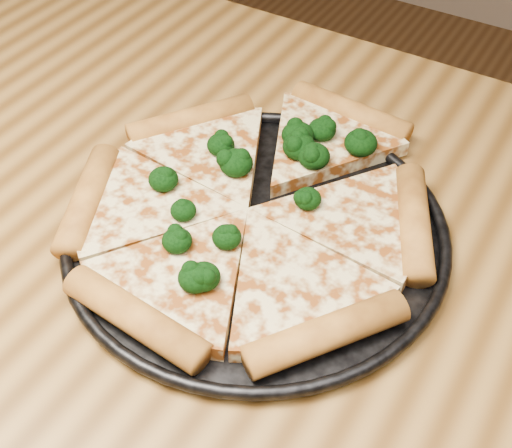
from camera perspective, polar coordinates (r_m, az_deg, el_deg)
The scene contains 4 objects.
dining_table at distance 0.69m, azimuth -11.94°, elevation -7.30°, with size 1.20×0.90×0.75m.
pizza_pan at distance 0.61m, azimuth 0.00°, elevation -0.55°, with size 0.34×0.34×0.02m.
pizza at distance 0.62m, azimuth -0.34°, elevation 1.44°, with size 0.35×0.37×0.03m.
broccoli_florets at distance 0.63m, azimuth 0.45°, elevation 4.01°, with size 0.16×0.25×0.02m.
Camera 1 is at (0.33, -0.28, 1.20)m, focal length 48.07 mm.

